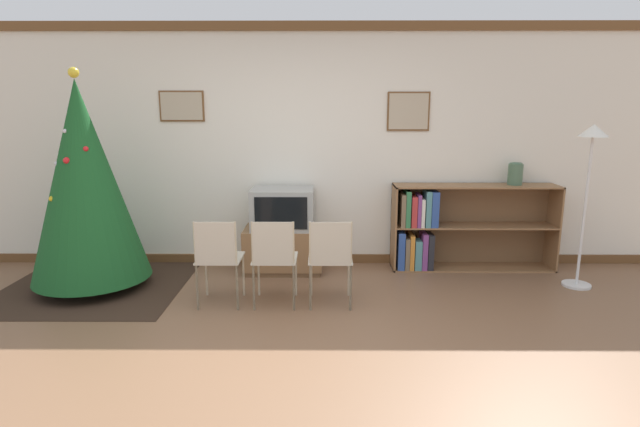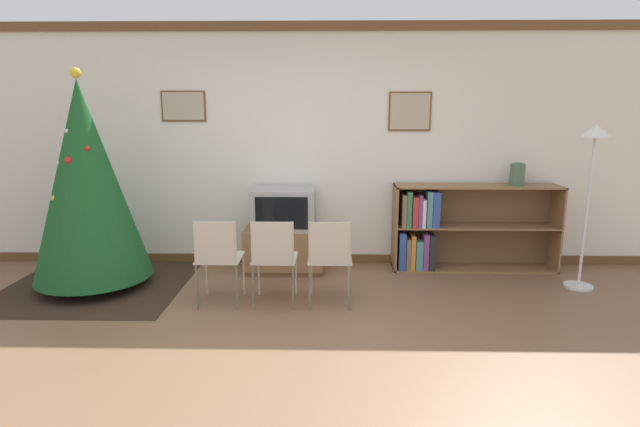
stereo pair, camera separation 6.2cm
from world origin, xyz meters
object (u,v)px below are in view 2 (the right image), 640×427
object	(u,v)px
tv_console	(284,249)
vase	(517,174)
folding_chair_left	(218,256)
bookshelf	(445,228)
folding_chair_right	(330,257)
christmas_tree	(86,182)
folding_chair_center	(274,257)
television	(284,208)
standing_lamp	(592,164)

from	to	relation	value
tv_console	vase	size ratio (longest dim) A/B	3.50
folding_chair_left	bookshelf	xyz separation A→B (m)	(2.31, 1.13, -0.00)
folding_chair_right	bookshelf	bearing A→B (deg)	41.16
christmas_tree	folding_chair_center	xyz separation A→B (m)	(1.89, -0.48, -0.61)
television	folding_chair_left	size ratio (longest dim) A/B	0.82
vase	television	bearing A→B (deg)	-177.26
folding_chair_center	vase	bearing A→B (deg)	24.27
folding_chair_center	folding_chair_left	bearing A→B (deg)	180.00
folding_chair_right	vase	world-z (taller)	vase
vase	standing_lamp	distance (m)	0.80
standing_lamp	television	bearing A→B (deg)	170.92
television	vase	xyz separation A→B (m)	(2.56, 0.12, 0.37)
christmas_tree	television	bearing A→B (deg)	16.26
television	folding_chair_left	world-z (taller)	television
tv_console	television	xyz separation A→B (m)	(0.00, -0.00, 0.46)
christmas_tree	television	distance (m)	2.00
folding_chair_left	vase	bearing A→B (deg)	20.62
christmas_tree	folding_chair_left	size ratio (longest dim) A/B	2.63
vase	standing_lamp	world-z (taller)	standing_lamp
vase	bookshelf	bearing A→B (deg)	-178.31
christmas_tree	television	world-z (taller)	christmas_tree
television	bookshelf	bearing A→B (deg)	3.18
christmas_tree	television	size ratio (longest dim) A/B	3.19
christmas_tree	standing_lamp	xyz separation A→B (m)	(4.93, 0.06, 0.18)
folding_chair_center	vase	distance (m)	2.87
christmas_tree	vase	xyz separation A→B (m)	(4.45, 0.67, 0.00)
folding_chair_center	standing_lamp	distance (m)	3.19
tv_console	television	size ratio (longest dim) A/B	1.27
christmas_tree	vase	distance (m)	4.50
tv_console	standing_lamp	bearing A→B (deg)	-9.13
folding_chair_center	folding_chair_right	xyz separation A→B (m)	(0.51, 0.00, 0.00)
television	bookshelf	xyz separation A→B (m)	(1.80, 0.10, -0.24)
television	bookshelf	distance (m)	1.82
folding_chair_left	bookshelf	distance (m)	2.57
folding_chair_center	standing_lamp	xyz separation A→B (m)	(3.04, 0.55, 0.78)
tv_console	standing_lamp	xyz separation A→B (m)	(3.04, -0.49, 1.01)
folding_chair_right	christmas_tree	bearing A→B (deg)	168.64
christmas_tree	tv_console	distance (m)	2.14
christmas_tree	folding_chair_right	distance (m)	2.52
christmas_tree	vase	size ratio (longest dim) A/B	8.81
tv_console	vase	xyz separation A→B (m)	(2.56, 0.12, 0.84)
bookshelf	vase	size ratio (longest dim) A/B	7.40
bookshelf	vase	bearing A→B (deg)	1.69
folding_chair_left	folding_chair_right	bearing A→B (deg)	0.00
folding_chair_left	standing_lamp	world-z (taller)	standing_lamp
bookshelf	christmas_tree	bearing A→B (deg)	-170.00
folding_chair_right	television	bearing A→B (deg)	116.23
folding_chair_left	folding_chair_right	world-z (taller)	same
folding_chair_center	christmas_tree	bearing A→B (deg)	165.69
television	folding_chair_right	world-z (taller)	television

